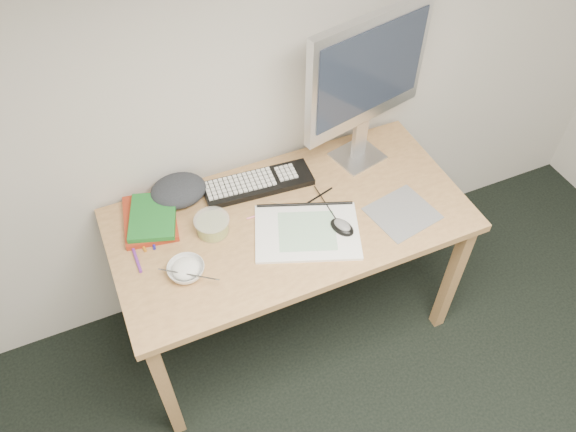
# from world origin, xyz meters

# --- Properties ---
(desk) EXTENTS (1.40, 0.70, 0.75)m
(desk) POSITION_xyz_m (-0.13, 1.43, 0.67)
(desk) COLOR tan
(desk) RESTS_ON ground
(mousepad) EXTENTS (0.28, 0.26, 0.00)m
(mousepad) POSITION_xyz_m (0.28, 1.27, 0.75)
(mousepad) COLOR slate
(mousepad) RESTS_ON desk
(sketchpad) EXTENTS (0.47, 0.41, 0.01)m
(sketchpad) POSITION_xyz_m (-0.11, 1.33, 0.76)
(sketchpad) COLOR white
(sketchpad) RESTS_ON desk
(keyboard) EXTENTS (0.46, 0.18, 0.03)m
(keyboard) POSITION_xyz_m (-0.19, 1.64, 0.76)
(keyboard) COLOR black
(keyboard) RESTS_ON desk
(monitor) EXTENTS (0.56, 0.22, 0.66)m
(monitor) POSITION_xyz_m (0.28, 1.64, 1.16)
(monitor) COLOR silver
(monitor) RESTS_ON desk
(mouse) EXTENTS (0.10, 0.12, 0.04)m
(mouse) POSITION_xyz_m (0.02, 1.29, 0.78)
(mouse) COLOR black
(mouse) RESTS_ON sketchpad
(rice_bowl) EXTENTS (0.16, 0.16, 0.04)m
(rice_bowl) POSITION_xyz_m (-0.58, 1.33, 0.77)
(rice_bowl) COLOR silver
(rice_bowl) RESTS_ON desk
(chopsticks) EXTENTS (0.18, 0.14, 0.02)m
(chopsticks) POSITION_xyz_m (-0.58, 1.29, 0.79)
(chopsticks) COLOR silver
(chopsticks) RESTS_ON rice_bowl
(fruit_tub) EXTENTS (0.16, 0.16, 0.07)m
(fruit_tub) POSITION_xyz_m (-0.43, 1.49, 0.78)
(fruit_tub) COLOR #E3CF50
(fruit_tub) RESTS_ON desk
(book_red) EXTENTS (0.24, 0.29, 0.03)m
(book_red) POSITION_xyz_m (-0.64, 1.63, 0.76)
(book_red) COLOR #9C2E16
(book_red) RESTS_ON desk
(book_green) EXTENTS (0.24, 0.28, 0.02)m
(book_green) POSITION_xyz_m (-0.63, 1.62, 0.79)
(book_green) COLOR #1A6B25
(book_green) RESTS_ON book_red
(cloth_lump) EXTENTS (0.22, 0.19, 0.08)m
(cloth_lump) POSITION_xyz_m (-0.50, 1.71, 0.79)
(cloth_lump) COLOR #282B30
(cloth_lump) RESTS_ON desk
(pencil_pink) EXTENTS (0.17, 0.01, 0.01)m
(pencil_pink) POSITION_xyz_m (-0.21, 1.49, 0.75)
(pencil_pink) COLOR pink
(pencil_pink) RESTS_ON desk
(pencil_tan) EXTENTS (0.13, 0.11, 0.01)m
(pencil_tan) POSITION_xyz_m (-0.11, 1.48, 0.75)
(pencil_tan) COLOR tan
(pencil_tan) RESTS_ON desk
(pencil_black) EXTENTS (0.19, 0.06, 0.01)m
(pencil_black) POSITION_xyz_m (-0.01, 1.48, 0.75)
(pencil_black) COLOR black
(pencil_black) RESTS_ON desk
(marker_blue) EXTENTS (0.02, 0.12, 0.01)m
(marker_blue) POSITION_xyz_m (-0.66, 1.54, 0.76)
(marker_blue) COLOR #1C1B96
(marker_blue) RESTS_ON desk
(marker_orange) EXTENTS (0.02, 0.12, 0.01)m
(marker_orange) POSITION_xyz_m (-0.70, 1.54, 0.76)
(marker_orange) COLOR #C47417
(marker_orange) RESTS_ON desk
(marker_purple) EXTENTS (0.01, 0.13, 0.01)m
(marker_purple) POSITION_xyz_m (-0.74, 1.46, 0.76)
(marker_purple) COLOR #6A2998
(marker_purple) RESTS_ON desk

